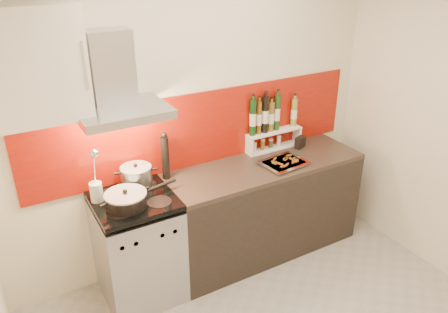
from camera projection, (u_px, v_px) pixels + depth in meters
back_wall at (197, 120)px, 3.65m from camera, size 3.40×0.02×2.60m
backsplash at (203, 129)px, 3.69m from camera, size 3.00×0.02×0.64m
range_stove at (139, 249)px, 3.46m from camera, size 0.60×0.60×0.91m
counter at (263, 208)px, 4.00m from camera, size 1.80×0.60×0.90m
range_hood at (116, 85)px, 3.01m from camera, size 0.62×0.50×0.61m
upper_cabinet at (25, 66)px, 2.67m from camera, size 0.70×0.35×0.72m
stock_pot at (137, 177)px, 3.38m from camera, size 0.24×0.24×0.21m
saute_pan at (127, 199)px, 3.14m from camera, size 0.58×0.31×0.14m
utensil_jar at (96, 186)px, 3.17m from camera, size 0.09×0.14×0.45m
pepper_mill at (165, 156)px, 3.49m from camera, size 0.06×0.06×0.40m
step_shelf at (270, 125)px, 3.99m from camera, size 0.56×0.15×0.52m
caddy_box at (300, 142)px, 4.09m from camera, size 0.13×0.09×0.10m
baking_tray at (284, 163)px, 3.79m from camera, size 0.41×0.33×0.03m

